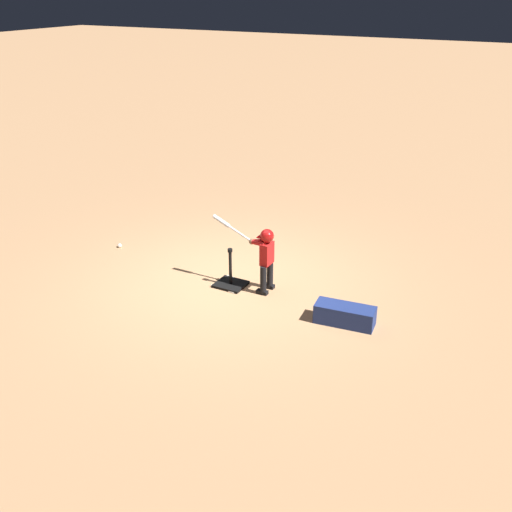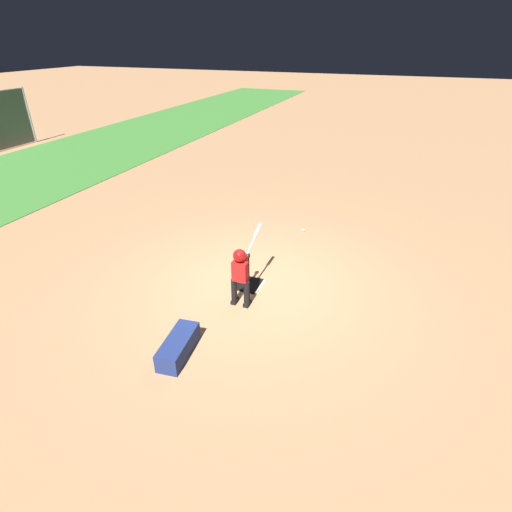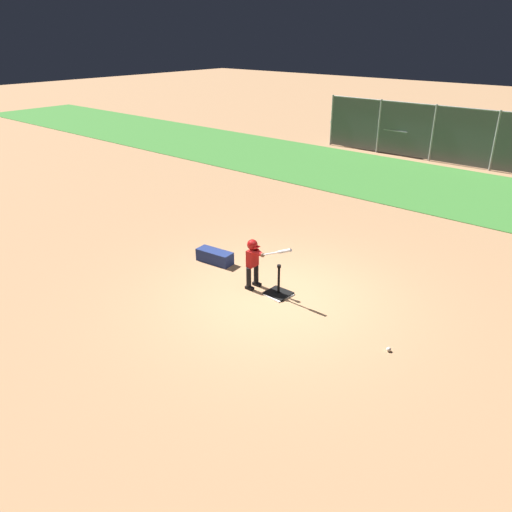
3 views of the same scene
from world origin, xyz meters
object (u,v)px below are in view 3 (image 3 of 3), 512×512
bleachers_center (376,136)px  baseball (389,349)px  batter_child (254,258)px  equipment_bag (215,256)px  batting_tee (279,291)px

bleachers_center → baseball: bearing=-60.9°
batter_child → equipment_bag: bearing=166.6°
bleachers_center → equipment_bag: (3.11, -13.17, -0.36)m
batting_tee → equipment_bag: bearing=172.9°
baseball → batting_tee: bearing=172.4°
bleachers_center → batting_tee: bearing=-69.2°
batter_child → equipment_bag: batter_child is taller
batting_tee → baseball: batting_tee is taller
baseball → equipment_bag: (-4.54, 0.59, 0.10)m
equipment_bag → baseball: bearing=-13.8°
batting_tee → batter_child: (-0.54, -0.10, 0.58)m
baseball → bleachers_center: size_ratio=0.02×
batting_tee → equipment_bag: (-2.00, 0.25, 0.06)m
batter_child → batting_tee: bearing=10.5°
baseball → bleachers_center: 15.74m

